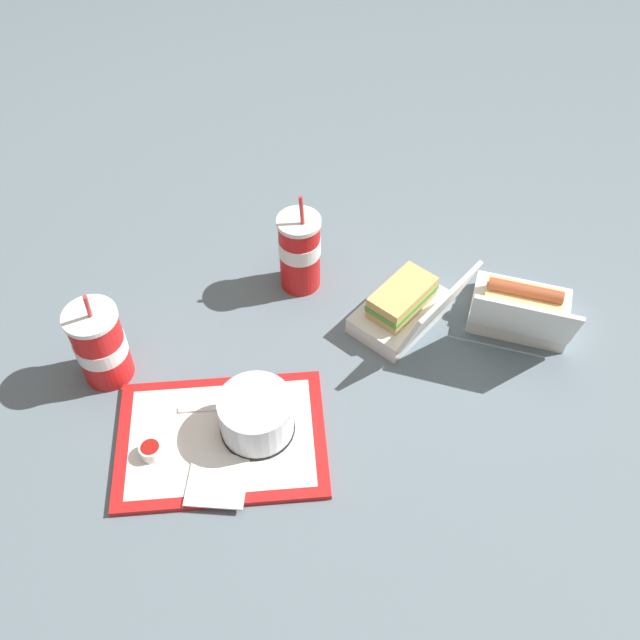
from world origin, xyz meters
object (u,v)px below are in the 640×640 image
food_tray (222,439)px  clamshell_hotdog_corner (521,308)px  ketchup_cup (151,450)px  clamshell_sandwich_left (405,307)px  soda_cup_right (100,345)px  plastic_fork (209,408)px  soda_cup_back (300,251)px  cake_container (256,416)px

food_tray → clamshell_hotdog_corner: (0.58, 0.27, 0.03)m
ketchup_cup → clamshell_sandwich_left: bearing=33.6°
clamshell_sandwich_left → soda_cup_right: (-0.57, -0.12, 0.04)m
plastic_fork → soda_cup_right: soda_cup_right is taller
clamshell_sandwich_left → soda_cup_right: soda_cup_right is taller
ketchup_cup → soda_cup_right: (-0.11, 0.19, 0.06)m
food_tray → clamshell_sandwich_left: size_ratio=1.49×
plastic_fork → clamshell_sandwich_left: (0.37, 0.22, 0.03)m
food_tray → ketchup_cup: (-0.12, -0.03, 0.02)m
clamshell_sandwich_left → soda_cup_back: (-0.21, 0.11, 0.05)m
soda_cup_right → soda_cup_back: 0.43m
soda_cup_right → clamshell_hotdog_corner: bearing=8.5°
food_tray → ketchup_cup: ketchup_cup is taller
food_tray → cake_container: bearing=15.4°
food_tray → clamshell_hotdog_corner: clamshell_hotdog_corner is taller
clamshell_hotdog_corner → plastic_fork: bearing=-160.5°
ketchup_cup → plastic_fork: 0.13m
food_tray → soda_cup_back: bearing=70.5°
cake_container → soda_cup_right: (-0.29, 0.13, 0.03)m
plastic_fork → soda_cup_right: size_ratio=0.48×
soda_cup_right → plastic_fork: bearing=-25.2°
cake_container → clamshell_hotdog_corner: 0.58m
plastic_fork → soda_cup_back: size_ratio=0.46×
cake_container → clamshell_hotdog_corner: (0.52, 0.26, -0.01)m
plastic_fork → clamshell_hotdog_corner: 0.64m
food_tray → soda_cup_right: soda_cup_right is taller
ketchup_cup → clamshell_sandwich_left: (0.47, 0.31, 0.02)m
cake_container → clamshell_hotdog_corner: bearing=26.4°
food_tray → ketchup_cup: bearing=-164.2°
clamshell_sandwich_left → soda_cup_right: 0.59m
food_tray → clamshell_sandwich_left: (0.35, 0.28, 0.04)m
soda_cup_right → soda_cup_back: (0.36, 0.23, 0.01)m
food_tray → clamshell_sandwich_left: bearing=38.5°
plastic_fork → soda_cup_back: soda_cup_back is taller
ketchup_cup → soda_cup_back: 0.50m
clamshell_hotdog_corner → cake_container: bearing=-153.6°
food_tray → clamshell_hotdog_corner: 0.64m
food_tray → plastic_fork: (-0.03, 0.06, 0.01)m
clamshell_hotdog_corner → soda_cup_back: bearing=165.6°
clamshell_sandwich_left → soda_cup_right: bearing=-167.8°
plastic_fork → food_tray: bearing=-68.6°
cake_container → soda_cup_back: size_ratio=0.56×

